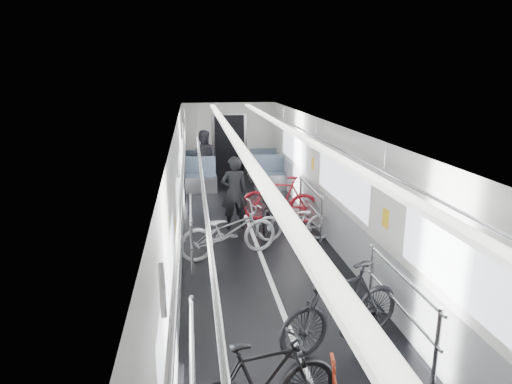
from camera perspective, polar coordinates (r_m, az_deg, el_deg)
car_shell at (r=9.95m, az=-0.83°, el=1.82°), size 3.02×14.01×2.41m
bike_left_mid at (r=4.77m, az=0.97°, el=-22.67°), size 1.60×0.73×0.93m
bike_left_far at (r=8.51m, az=-3.45°, el=-4.87°), size 2.01×1.17×1.00m
bike_right_near at (r=5.92m, az=10.68°, el=-13.91°), size 1.88×1.10×1.09m
bike_right_mid at (r=9.32m, az=4.86°, el=-3.64°), size 1.61×0.59×0.84m
bike_right_far at (r=10.43m, az=3.05°, el=-0.88°), size 1.88×1.10×1.09m
bike_aisle at (r=10.05m, az=1.89°, el=-2.10°), size 1.12×1.78×0.88m
person_standing at (r=9.94m, az=-2.74°, el=-0.09°), size 0.63×0.45×1.62m
person_seated at (r=13.89m, az=-6.59°, el=4.26°), size 0.94×0.80×1.68m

